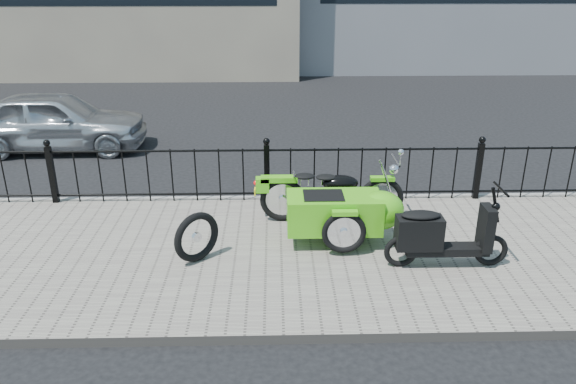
{
  "coord_description": "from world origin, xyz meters",
  "views": [
    {
      "loc": [
        0.13,
        -7.35,
        3.79
      ],
      "look_at": [
        0.31,
        -0.1,
        0.83
      ],
      "focal_mm": 35.0,
      "sensor_mm": 36.0,
      "label": 1
    }
  ],
  "objects_px": {
    "scooter": "(439,236)",
    "sedan_car": "(55,121)",
    "motorcycle_sidecar": "(345,208)",
    "spare_tire": "(197,237)"
  },
  "relations": [
    {
      "from": "motorcycle_sidecar",
      "to": "spare_tire",
      "type": "distance_m",
      "value": 2.12
    },
    {
      "from": "motorcycle_sidecar",
      "to": "scooter",
      "type": "distance_m",
      "value": 1.38
    },
    {
      "from": "scooter",
      "to": "sedan_car",
      "type": "relative_size",
      "value": 0.43
    },
    {
      "from": "scooter",
      "to": "spare_tire",
      "type": "bearing_deg",
      "value": 176.0
    },
    {
      "from": "motorcycle_sidecar",
      "to": "sedan_car",
      "type": "bearing_deg",
      "value": 140.79
    },
    {
      "from": "scooter",
      "to": "sedan_car",
      "type": "bearing_deg",
      "value": 141.16
    },
    {
      "from": "scooter",
      "to": "spare_tire",
      "type": "xyz_separation_m",
      "value": [
        -3.13,
        0.22,
        -0.08
      ]
    },
    {
      "from": "spare_tire",
      "to": "sedan_car",
      "type": "relative_size",
      "value": 0.18
    },
    {
      "from": "motorcycle_sidecar",
      "to": "spare_tire",
      "type": "relative_size",
      "value": 3.32
    },
    {
      "from": "scooter",
      "to": "sedan_car",
      "type": "distance_m",
      "value": 8.75
    }
  ]
}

